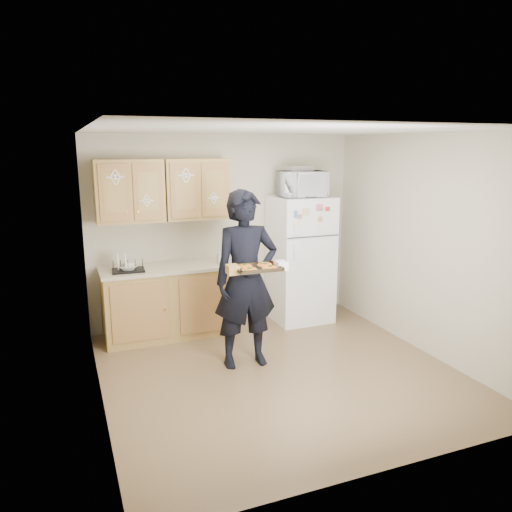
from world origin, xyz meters
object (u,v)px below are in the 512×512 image
object	(u,v)px
refrigerator	(300,259)
baking_tray	(257,268)
dish_rack	(128,265)
microwave	(302,184)
person	(246,280)

from	to	relation	value
refrigerator	baking_tray	bearing A→B (deg)	-130.40
baking_tray	dish_rack	bearing A→B (deg)	130.71
baking_tray	dish_rack	distance (m)	1.77
refrigerator	baking_tray	xyz separation A→B (m)	(-1.19, -1.40, 0.30)
baking_tray	microwave	distance (m)	1.92
refrigerator	dish_rack	world-z (taller)	refrigerator
person	dish_rack	bearing A→B (deg)	137.44
person	dish_rack	distance (m)	1.53
baking_tray	person	bearing A→B (deg)	94.00
dish_rack	refrigerator	bearing A→B (deg)	0.60
refrigerator	dish_rack	size ratio (longest dim) A/B	4.54
baking_tray	microwave	size ratio (longest dim) A/B	0.76
refrigerator	dish_rack	bearing A→B (deg)	-179.40
baking_tray	dish_rack	size ratio (longest dim) A/B	1.22
refrigerator	microwave	world-z (taller)	microwave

